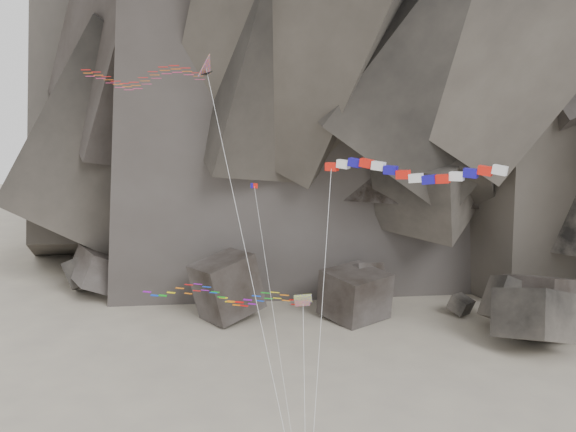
% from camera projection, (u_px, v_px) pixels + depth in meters
% --- Properties ---
extents(headland, '(110.00, 70.00, 84.00)m').
position_uv_depth(headland, '(398.00, 4.00, 105.20)').
color(headland, '#4E4840').
rests_on(headland, ground).
extents(boulder_field, '(81.88, 18.55, 9.23)m').
position_uv_depth(boulder_field, '(357.00, 302.00, 77.19)').
color(boulder_field, '#47423F').
rests_on(boulder_field, ground).
extents(delta_kite, '(18.86, 10.28, 28.44)m').
position_uv_depth(delta_kite, '(137.00, 76.00, 44.68)').
color(delta_kite, red).
rests_on(delta_kite, ground).
extents(banner_kite, '(11.23, 8.82, 21.61)m').
position_uv_depth(banner_kite, '(409.00, 172.00, 39.22)').
color(banner_kite, red).
rests_on(banner_kite, ground).
extents(parafoil_kite, '(15.85, 10.97, 11.50)m').
position_uv_depth(parafoil_kite, '(216.00, 293.00, 48.08)').
color(parafoil_kite, '#DCFE0E').
rests_on(parafoil_kite, ground).
extents(pennant_kite, '(6.96, 11.69, 19.21)m').
position_uv_depth(pennant_kite, '(263.00, 250.00, 44.91)').
color(pennant_kite, red).
rests_on(pennant_kite, ground).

